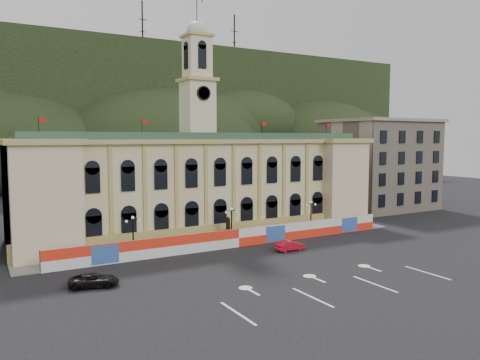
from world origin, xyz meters
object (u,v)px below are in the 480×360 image
lamp_center (231,222)px  red_sedan (290,246)px  statue (228,234)px  black_suv (94,280)px

lamp_center → red_sedan: (4.87, -7.16, -2.40)m
lamp_center → red_sedan: bearing=-55.8°
statue → red_sedan: statue is taller
statue → black_suv: size_ratio=0.70×
statue → red_sedan: size_ratio=0.91×
lamp_center → black_suv: lamp_center is taller
statue → lamp_center: size_ratio=0.72×
statue → lamp_center: bearing=-90.0°
red_sedan → black_suv: bearing=95.3°
red_sedan → lamp_center: bearing=33.8°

